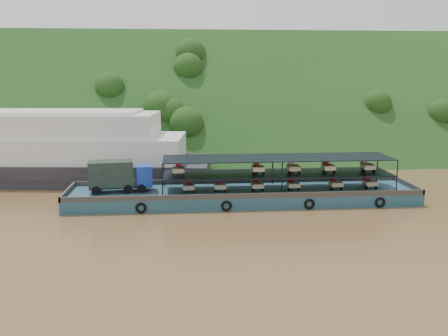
{
  "coord_description": "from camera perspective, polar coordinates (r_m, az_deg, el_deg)",
  "views": [
    {
      "loc": [
        -6.44,
        -47.61,
        13.03
      ],
      "look_at": [
        -2.0,
        3.0,
        3.2
      ],
      "focal_mm": 40.0,
      "sensor_mm": 36.0,
      "label": 1
    }
  ],
  "objects": [
    {
      "name": "ground",
      "position": [
        49.78,
        2.6,
        -4.24
      ],
      "size": [
        160.0,
        160.0,
        0.0
      ],
      "primitive_type": "plane",
      "color": "brown",
      "rests_on": "ground"
    },
    {
      "name": "cargo_barge",
      "position": [
        50.68,
        1.31,
        -2.69
      ],
      "size": [
        35.0,
        7.18,
        4.54
      ],
      "color": "#16424E",
      "rests_on": "ground"
    },
    {
      "name": "hillside",
      "position": [
        84.86,
        -0.6,
        2.12
      ],
      "size": [
        140.0,
        39.6,
        39.6
      ],
      "primitive_type": "cube",
      "rotation": [
        0.79,
        0.0,
        0.0
      ],
      "color": "#173814",
      "rests_on": "ground"
    },
    {
      "name": "passenger_ferry",
      "position": [
        64.56,
        -20.7,
        1.91
      ],
      "size": [
        42.77,
        14.74,
        8.49
      ],
      "rotation": [
        0.0,
        0.0,
        -0.1
      ],
      "color": "black",
      "rests_on": "ground"
    }
  ]
}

